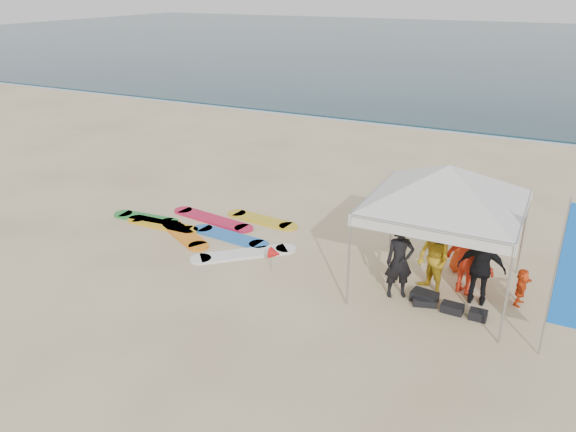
# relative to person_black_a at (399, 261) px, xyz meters

# --- Properties ---
(ground) EXTENTS (120.00, 120.00, 0.00)m
(ground) POSITION_rel_person_black_a_xyz_m (-3.11, -2.11, -0.86)
(ground) COLOR beige
(ground) RESTS_ON ground
(ocean) EXTENTS (160.00, 84.00, 0.08)m
(ocean) POSITION_rel_person_black_a_xyz_m (-3.11, 57.89, -0.82)
(ocean) COLOR #0C2633
(ocean) RESTS_ON ground
(shoreline_foam) EXTENTS (160.00, 1.20, 0.01)m
(shoreline_foam) POSITION_rel_person_black_a_xyz_m (-3.11, 16.09, -0.86)
(shoreline_foam) COLOR silver
(shoreline_foam) RESTS_ON ground
(person_black_a) EXTENTS (0.75, 0.68, 1.72)m
(person_black_a) POSITION_rel_person_black_a_xyz_m (0.00, 0.00, 0.00)
(person_black_a) COLOR black
(person_black_a) RESTS_ON ground
(person_yellow) EXTENTS (1.02, 1.00, 1.66)m
(person_yellow) POSITION_rel_person_black_a_xyz_m (0.63, 0.47, -0.03)
(person_yellow) COLOR gold
(person_yellow) RESTS_ON ground
(person_orange_a) EXTENTS (1.36, 1.04, 1.85)m
(person_orange_a) POSITION_rel_person_black_a_xyz_m (1.33, 0.86, 0.07)
(person_orange_a) COLOR red
(person_orange_a) RESTS_ON ground
(person_black_b) EXTENTS (1.02, 0.46, 1.71)m
(person_black_b) POSITION_rel_person_black_a_xyz_m (1.67, 0.48, -0.00)
(person_black_b) COLOR black
(person_black_b) RESTS_ON ground
(person_orange_b) EXTENTS (1.01, 0.83, 1.78)m
(person_orange_b) POSITION_rel_person_black_a_xyz_m (1.10, 1.87, 0.03)
(person_orange_b) COLOR red
(person_orange_b) RESTS_ON ground
(person_seated) EXTENTS (0.39, 0.83, 0.86)m
(person_seated) POSITION_rel_person_black_a_xyz_m (2.50, 0.83, -0.43)
(person_seated) COLOR #E34514
(person_seated) RESTS_ON ground
(canopy_tent) EXTENTS (4.50, 4.50, 3.39)m
(canopy_tent) POSITION_rel_person_black_a_xyz_m (0.72, 0.73, 2.10)
(canopy_tent) COLOR #A5A5A8
(canopy_tent) RESTS_ON ground
(feather_flag) EXTENTS (0.54, 0.04, 3.19)m
(feather_flag) POSITION_rel_person_black_a_xyz_m (3.27, -0.91, 1.01)
(feather_flag) COLOR #A5A5A8
(feather_flag) RESTS_ON ground
(marker_pennant) EXTENTS (0.28, 0.28, 0.64)m
(marker_pennant) POSITION_rel_person_black_a_xyz_m (-2.97, -0.24, -0.37)
(marker_pennant) COLOR #A5A5A8
(marker_pennant) RESTS_ON ground
(gear_pile) EXTENTS (1.67, 0.58, 0.22)m
(gear_pile) POSITION_rel_person_black_a_xyz_m (0.94, -0.06, -0.76)
(gear_pile) COLOR black
(gear_pile) RESTS_ON ground
(surfboard_spread) EXTENTS (5.69, 3.48, 0.07)m
(surfboard_spread) POSITION_rel_person_black_a_xyz_m (-5.83, 1.07, -0.83)
(surfboard_spread) COLOR #C2163D
(surfboard_spread) RESTS_ON ground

